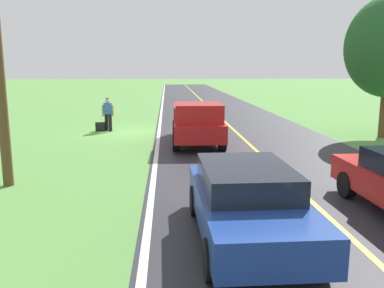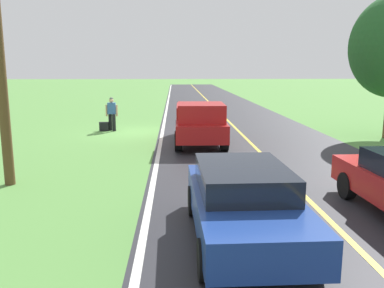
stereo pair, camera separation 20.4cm
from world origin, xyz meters
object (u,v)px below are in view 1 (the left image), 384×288
Objects in this scene: pickup_truck_passing at (197,122)px; sedan_ahead_same_lane at (247,201)px; suitcase_carried at (100,127)px; hitchhiker_walking at (108,112)px.

sedan_ahead_same_lane is at bearing 91.23° from pickup_truck_passing.
sedan_ahead_same_lane is at bearing 19.01° from suitcase_carried.
pickup_truck_passing is 9.77m from sedan_ahead_same_lane.
suitcase_carried is at bearing -39.38° from pickup_truck_passing.
hitchhiker_walking is 14.46m from sedan_ahead_same_lane.
suitcase_carried is 0.11× the size of sedan_ahead_same_lane.
pickup_truck_passing is 1.23× the size of sedan_ahead_same_lane.
sedan_ahead_same_lane is at bearing 108.23° from hitchhiker_walking.
pickup_truck_passing reaches higher than sedan_ahead_same_lane.
sedan_ahead_same_lane reaches higher than suitcase_carried.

